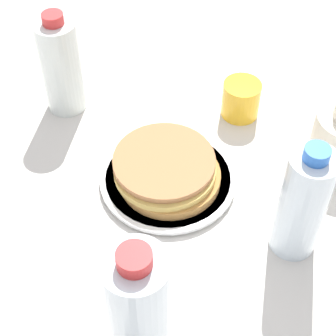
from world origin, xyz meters
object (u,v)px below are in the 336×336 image
pancake_stack (167,170)px  water_bottle_far (302,203)px  water_bottle_near (139,314)px  juice_glass (242,100)px  plate (168,179)px  water_bottle_mid (61,66)px

pancake_stack → water_bottle_far: size_ratio=0.87×
water_bottle_near → water_bottle_far: water_bottle_near is taller
water_bottle_near → water_bottle_far: size_ratio=1.16×
juice_glass → water_bottle_near: 0.49m
plate → water_bottle_mid: size_ratio=1.14×
water_bottle_far → water_bottle_near: bearing=158.8°
water_bottle_mid → water_bottle_far: bearing=-99.2°
plate → water_bottle_mid: bearing=75.3°
pancake_stack → juice_glass: (0.21, -0.03, 0.00)m
plate → water_bottle_near: 0.31m
pancake_stack → juice_glass: size_ratio=2.61×
juice_glass → water_bottle_far: size_ratio=0.33×
plate → water_bottle_far: water_bottle_far is taller
water_bottle_near → water_bottle_far: (0.26, -0.10, -0.02)m
plate → water_bottle_mid: water_bottle_mid is taller
pancake_stack → water_bottle_mid: bearing=74.5°
plate → water_bottle_near: bearing=-156.2°
plate → juice_glass: size_ratio=3.27×
juice_glass → water_bottle_mid: bearing=116.1°
plate → water_bottle_mid: (0.07, 0.25, 0.08)m
plate → water_bottle_far: size_ratio=1.09×
pancake_stack → water_bottle_far: bearing=-91.6°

